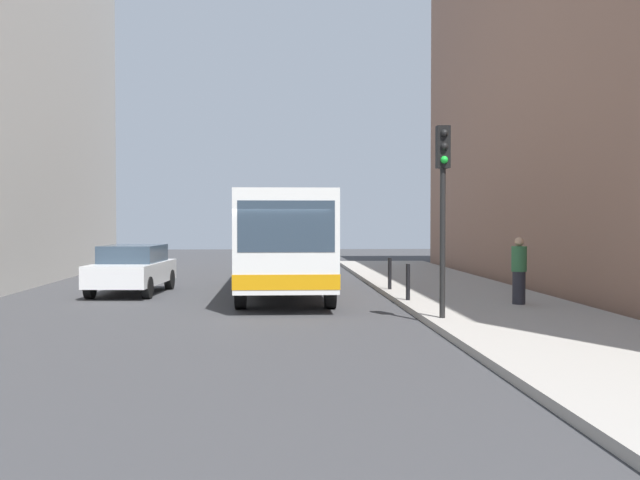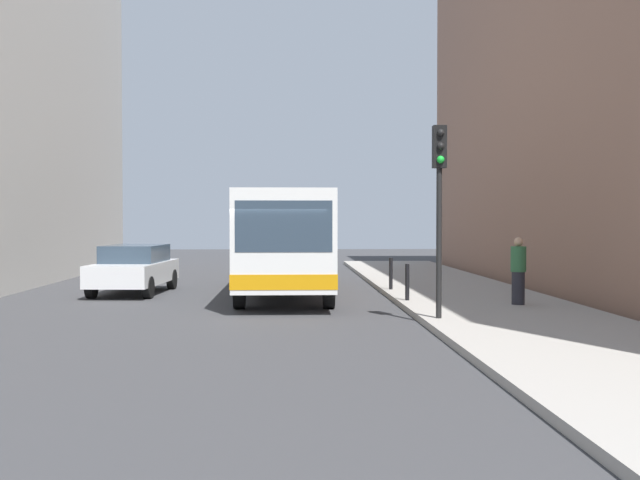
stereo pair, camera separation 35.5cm
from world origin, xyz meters
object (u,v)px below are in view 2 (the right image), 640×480
bollard_near (407,282)px  bollard_mid (391,274)px  bus (285,237)px  pedestrian_near_signal (518,271)px  car_behind_bus (279,253)px  traffic_light (439,184)px  car_beside_bus (134,268)px

bollard_near → bollard_mid: (0.00, 3.15, 0.00)m
bus → pedestrian_near_signal: (5.79, -4.65, -0.75)m
bollard_near → pedestrian_near_signal: (2.59, -1.10, 0.36)m
car_behind_bus → traffic_light: bearing=100.7°
car_beside_bus → car_behind_bus: bearing=-108.9°
car_behind_bus → pedestrian_near_signal: 16.18m
bus → bollard_mid: bearing=173.1°
traffic_light → bollard_near: 4.35m
bus → pedestrian_near_signal: size_ratio=6.61×
bus → car_behind_bus: bearing=-88.3°
pedestrian_near_signal → bus: bearing=-107.5°
bus → car_behind_bus: (-0.28, 10.35, -0.94)m
pedestrian_near_signal → bollard_near: bearing=-91.8°
car_beside_bus → bollard_near: car_beside_bus is taller
bollard_near → bollard_mid: same height
car_beside_bus → pedestrian_near_signal: bearing=159.2°
car_behind_bus → traffic_light: (3.58, -17.54, 2.22)m
bus → pedestrian_near_signal: 7.46m
bus → traffic_light: traffic_light is taller
traffic_light → bollard_near: size_ratio=4.32×
car_beside_bus → traffic_light: (7.91, -7.39, 2.22)m
traffic_light → bollard_mid: 7.19m
car_beside_bus → bollard_near: size_ratio=4.76×
car_beside_bus → pedestrian_near_signal: size_ratio=2.71×
car_beside_bus → bollard_mid: 7.84m
car_beside_bus → bollard_mid: size_ratio=4.76×
bollard_near → pedestrian_near_signal: bearing=-23.0°
bollard_near → car_beside_bus: bearing=154.3°
bollard_near → bollard_mid: size_ratio=1.00×
car_beside_bus → pedestrian_near_signal: 11.49m
car_beside_bus → bollard_near: 8.67m
bollard_mid → car_beside_bus: bearing=175.6°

